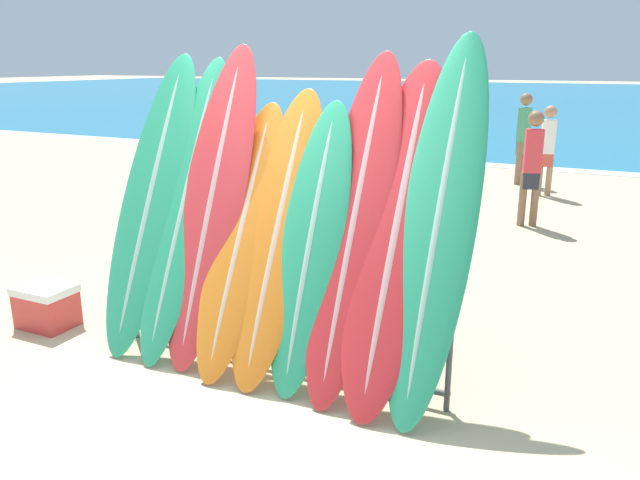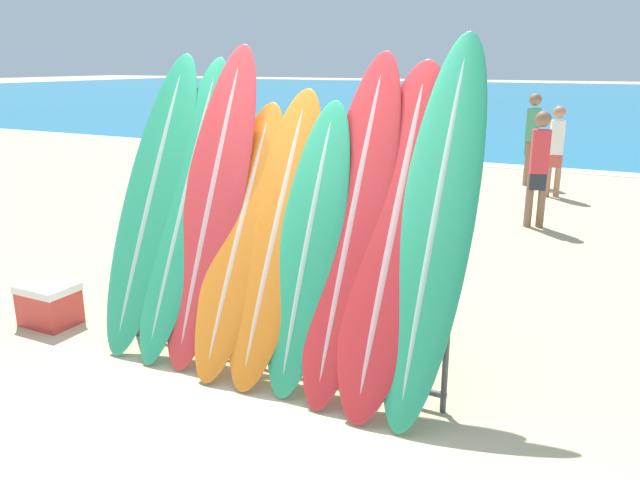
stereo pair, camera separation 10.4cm
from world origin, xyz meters
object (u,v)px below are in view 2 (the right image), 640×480
surfboard_slot_3 (240,237)px  cooler_box (49,304)px  surfboard_slot_5 (309,246)px  surfboard_slot_8 (435,224)px  surfboard_slot_4 (276,235)px  surfboard_slot_0 (152,200)px  surfboard_rack (270,315)px  surfboard_slot_7 (394,233)px  person_near_water (556,148)px  person_far_left (539,165)px  surfboard_slot_6 (352,224)px  surfboard_slot_2 (212,203)px  person_mid_beach (532,136)px  surfboard_slot_1 (185,206)px

surfboard_slot_3 → cooler_box: bearing=-172.9°
surfboard_slot_5 → surfboard_slot_8: 0.90m
surfboard_slot_4 → surfboard_slot_0: bearing=177.5°
surfboard_rack → cooler_box: surfboard_rack is taller
surfboard_slot_0 → surfboard_slot_7: size_ratio=1.02×
surfboard_slot_3 → surfboard_slot_5: size_ratio=0.98×
surfboard_slot_8 → person_near_water: (-0.12, 7.33, -0.39)m
surfboard_rack → person_far_left: person_far_left is taller
surfboard_slot_3 → surfboard_slot_8: (1.44, 0.11, 0.25)m
surfboard_slot_6 → person_near_water: size_ratio=1.52×
surfboard_slot_5 → surfboard_slot_8: (0.86, 0.13, 0.23)m
surfboard_slot_2 → person_mid_beach: size_ratio=1.41×
surfboard_slot_6 → cooler_box: (-2.74, -0.32, -0.97)m
surfboard_rack → cooler_box: 2.19m
surfboard_slot_3 → surfboard_slot_6: surfboard_slot_6 is taller
surfboard_slot_1 → surfboard_slot_8: surfboard_slot_8 is taller
surfboard_rack → surfboard_slot_8: 1.40m
person_mid_beach → cooler_box: (-2.66, -8.60, -0.73)m
person_near_water → surfboard_slot_8: bearing=-105.3°
surfboard_slot_2 → person_mid_beach: bearing=82.5°
person_far_left → cooler_box: person_far_left is taller
surfboard_slot_4 → surfboard_slot_7: 0.88m
surfboard_slot_6 → person_far_left: bearing=84.4°
surfboard_slot_0 → surfboard_slot_4: 1.20m
surfboard_slot_4 → surfboard_slot_8: 1.16m
surfboard_slot_3 → surfboard_slot_0: bearing=175.2°
surfboard_slot_5 → surfboard_slot_6: size_ratio=0.85×
surfboard_slot_3 → surfboard_rack: bearing=-14.0°
surfboard_slot_4 → person_near_water: (1.02, 7.42, -0.19)m
surfboard_slot_2 → cooler_box: (-1.57, -0.31, -1.00)m
surfboard_slot_6 → cooler_box: surfboard_slot_6 is taller
surfboard_rack → person_far_left: 5.39m
surfboard_slot_0 → person_far_left: 5.60m
surfboard_slot_7 → cooler_box: bearing=-174.1°
surfboard_slot_7 → surfboard_slot_8: (0.27, 0.03, 0.09)m
surfboard_rack → person_mid_beach: person_mid_beach is taller
surfboard_slot_0 → person_mid_beach: surfboard_slot_0 is taller
surfboard_slot_7 → surfboard_slot_2: bearing=-179.8°
surfboard_slot_2 → surfboard_slot_6: (1.17, 0.01, -0.03)m
surfboard_slot_8 → person_far_left: 5.09m
surfboard_slot_0 → surfboard_slot_4: size_ratio=1.13×
surfboard_slot_7 → person_mid_beach: bearing=92.7°
surfboard_slot_2 → surfboard_slot_7: surfboard_slot_2 is taller
person_near_water → cooler_box: person_near_water is taller
person_near_water → person_mid_beach: bearing=103.7°
surfboard_slot_1 → surfboard_slot_4: (0.86, -0.05, -0.11)m
surfboard_slot_0 → surfboard_slot_3: bearing=-4.8°
surfboard_slot_6 → cooler_box: bearing=-173.4°
surfboard_slot_2 → surfboard_slot_6: bearing=0.4°
surfboard_rack → surfboard_slot_1: bearing=170.1°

